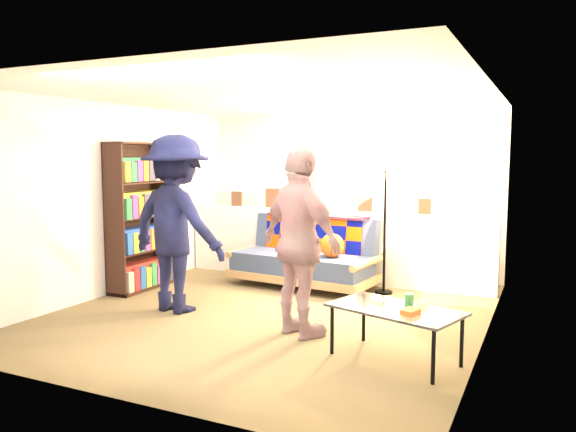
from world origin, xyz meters
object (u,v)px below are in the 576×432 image
object	(u,v)px
bookshelf	(139,222)
floor_lamp	(387,203)
coffee_table	(396,312)
person_left	(176,224)
futon_sofa	(306,257)
person_right	(301,243)

from	to	relation	value
bookshelf	floor_lamp	distance (m)	3.21
coffee_table	floor_lamp	distance (m)	2.52
coffee_table	person_left	world-z (taller)	person_left
coffee_table	bookshelf	bearing A→B (deg)	162.85
futon_sofa	coffee_table	size ratio (longest dim) A/B	1.66
person_left	person_right	distance (m)	1.64
futon_sofa	bookshelf	distance (m)	2.26
person_left	floor_lamp	bearing A→B (deg)	-128.32
futon_sofa	bookshelf	xyz separation A→B (m)	(-1.90, -1.10, 0.51)
bookshelf	coffee_table	bearing A→B (deg)	-17.15
coffee_table	person_right	world-z (taller)	person_right
person_left	person_right	bearing A→B (deg)	-179.76
floor_lamp	bookshelf	bearing A→B (deg)	-158.69
futon_sofa	bookshelf	bearing A→B (deg)	-150.05
person_right	person_left	bearing A→B (deg)	19.79
futon_sofa	bookshelf	world-z (taller)	bookshelf
futon_sofa	floor_lamp	world-z (taller)	floor_lamp
bookshelf	person_left	xyz separation A→B (m)	(1.07, -0.64, 0.09)
bookshelf	coffee_table	world-z (taller)	bookshelf
floor_lamp	person_left	distance (m)	2.64
bookshelf	coffee_table	xyz separation A→B (m)	(3.70, -1.14, -0.47)
coffee_table	person_right	bearing A→B (deg)	165.10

